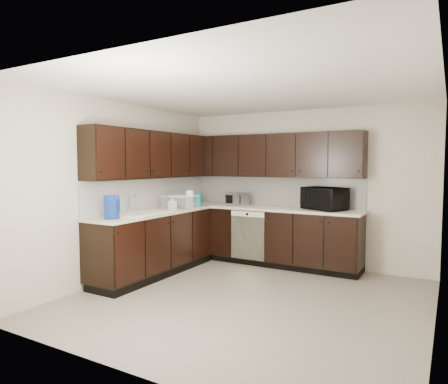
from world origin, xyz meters
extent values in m
plane|color=gray|center=(0.00, 0.00, 0.00)|extent=(4.00, 4.00, 0.00)
plane|color=white|center=(0.00, 0.00, 2.50)|extent=(4.00, 4.00, 0.00)
cube|color=beige|center=(0.00, 2.00, 1.25)|extent=(4.00, 0.02, 2.50)
cube|color=beige|center=(-2.00, 0.00, 1.25)|extent=(0.02, 4.00, 2.50)
cube|color=beige|center=(2.00, 0.00, 1.25)|extent=(0.02, 4.00, 2.50)
cube|color=beige|center=(0.00, -2.00, 1.25)|extent=(4.00, 0.02, 2.50)
cube|color=black|center=(-0.50, 1.70, 0.45)|extent=(3.00, 0.60, 0.90)
cube|color=black|center=(-1.70, 0.30, 0.45)|extent=(0.60, 2.20, 0.90)
cube|color=black|center=(-0.50, 1.73, 0.05)|extent=(3.00, 0.54, 0.10)
cube|color=black|center=(-1.67, 0.30, 0.05)|extent=(0.54, 2.20, 0.10)
cube|color=beige|center=(-0.50, 1.70, 0.92)|extent=(3.03, 0.63, 0.04)
cube|color=beige|center=(-1.70, 0.30, 0.92)|extent=(0.63, 2.23, 0.04)
cube|color=white|center=(-0.50, 1.99, 1.18)|extent=(3.00, 0.02, 0.48)
cube|color=white|center=(-1.99, 0.60, 1.18)|extent=(0.02, 2.80, 0.48)
cube|color=black|center=(-0.50, 1.83, 1.77)|extent=(3.00, 0.33, 0.70)
cube|color=black|center=(-1.83, 0.43, 1.77)|extent=(0.33, 2.47, 0.70)
cube|color=beige|center=(-0.70, 1.41, 0.50)|extent=(0.58, 0.02, 0.78)
cube|color=beige|center=(-0.70, 1.40, 0.84)|extent=(0.58, 0.03, 0.08)
cylinder|color=black|center=(-0.70, 1.39, 0.84)|extent=(0.04, 0.02, 0.04)
cube|color=beige|center=(-1.68, 0.00, 0.95)|extent=(0.54, 0.82, 0.03)
cube|color=beige|center=(-1.68, -0.20, 0.86)|extent=(0.42, 0.34, 0.16)
cube|color=beige|center=(-1.68, 0.20, 0.86)|extent=(0.42, 0.34, 0.16)
cylinder|color=silver|center=(-1.90, 0.00, 1.07)|extent=(0.03, 0.03, 0.26)
cylinder|color=silver|center=(-1.85, 0.00, 1.19)|extent=(0.14, 0.02, 0.02)
cylinder|color=#B2B2B7|center=(-1.68, -0.20, 0.89)|extent=(0.20, 0.20, 0.10)
imported|color=black|center=(0.43, 1.73, 1.11)|extent=(0.73, 0.63, 0.34)
imported|color=gray|center=(-1.53, 0.55, 1.04)|extent=(0.10, 0.11, 0.21)
imported|color=gray|center=(-1.85, 1.07, 1.05)|extent=(0.09, 0.09, 0.23)
cube|color=silver|center=(-1.04, 1.68, 1.05)|extent=(0.42, 0.38, 0.22)
cube|color=white|center=(-1.68, 0.92, 1.03)|extent=(0.53, 0.43, 0.18)
cylinder|color=#11329C|center=(-1.64, -0.58, 1.09)|extent=(0.22, 0.22, 0.30)
cylinder|color=#0C7C84|center=(-1.48, 1.17, 1.05)|extent=(0.10, 0.10, 0.22)
cylinder|color=white|center=(-1.56, 1.04, 1.07)|extent=(0.14, 0.14, 0.27)
camera|label=1|loc=(2.10, -4.24, 1.63)|focal=32.00mm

